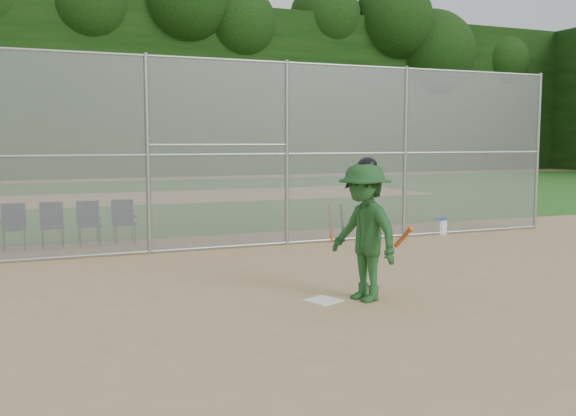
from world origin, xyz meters
name	(u,v)px	position (x,y,z in m)	size (l,w,h in m)	color
ground	(355,302)	(0.00, 0.00, 0.00)	(100.00, 100.00, 0.00)	tan
grass_strip	(141,198)	(0.00, 18.00, 0.01)	(100.00, 100.00, 0.00)	#245D1C
dirt_patch_far	(141,198)	(0.00, 18.00, 0.01)	(24.00, 24.00, 0.00)	tan
backstop_fence	(243,151)	(0.00, 5.00, 2.07)	(16.09, 0.09, 4.00)	gray
treeline	(130,64)	(0.00, 20.00, 5.50)	(81.00, 60.00, 11.00)	black
home_plate	(323,300)	(-0.41, 0.19, 0.01)	(0.43, 0.43, 0.02)	white
batter_at_plate	(364,232)	(0.16, 0.03, 1.00)	(1.03, 1.49, 2.06)	#1E4D21
water_cooler	(441,226)	(5.13, 5.10, 0.20)	(0.31, 0.31, 0.40)	white
spare_bats	(336,223)	(2.24, 5.06, 0.42)	(0.36, 0.25, 0.85)	#D84C14
chair_2	(14,227)	(-4.54, 6.59, 0.48)	(0.54, 0.52, 0.96)	#0F1B3A
chair_3	(52,225)	(-3.79, 6.59, 0.48)	(0.54, 0.52, 0.96)	#0F1B3A
chair_4	(89,224)	(-3.03, 6.59, 0.48)	(0.54, 0.52, 0.96)	#0F1B3A
chair_5	(124,222)	(-2.28, 6.59, 0.48)	(0.54, 0.52, 0.96)	#0F1B3A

